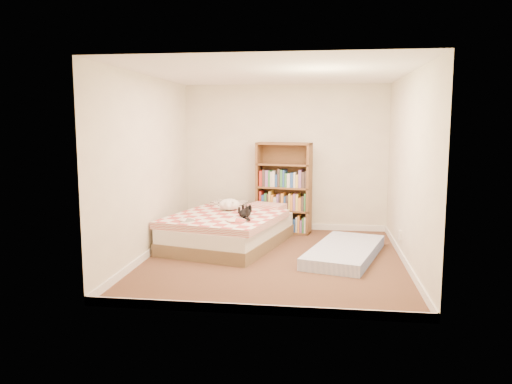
# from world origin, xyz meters

# --- Properties ---
(room) EXTENTS (3.51, 4.01, 2.51)m
(room) POSITION_xyz_m (0.00, 0.00, 1.20)
(room) COLOR #4A2C1F
(room) RESTS_ON ground
(bed) EXTENTS (1.89, 2.33, 0.54)m
(bed) POSITION_xyz_m (-0.76, 0.73, 0.25)
(bed) COLOR brown
(bed) RESTS_ON room
(bookshelf) EXTENTS (0.97, 0.48, 1.53)m
(bookshelf) POSITION_xyz_m (0.00, 1.74, 0.56)
(bookshelf) COLOR brown
(bookshelf) RESTS_ON room
(floor_mattress) EXTENTS (1.25, 1.92, 0.16)m
(floor_mattress) POSITION_xyz_m (0.97, 0.23, 0.08)
(floor_mattress) COLOR #697AAF
(floor_mattress) RESTS_ON room
(black_cat) EXTENTS (0.22, 0.63, 0.14)m
(black_cat) POSITION_xyz_m (-0.46, 0.48, 0.55)
(black_cat) COLOR black
(black_cat) RESTS_ON bed
(white_dog) EXTENTS (0.48, 0.49, 0.18)m
(white_dog) POSITION_xyz_m (-0.79, 1.01, 0.58)
(white_dog) COLOR white
(white_dog) RESTS_ON bed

